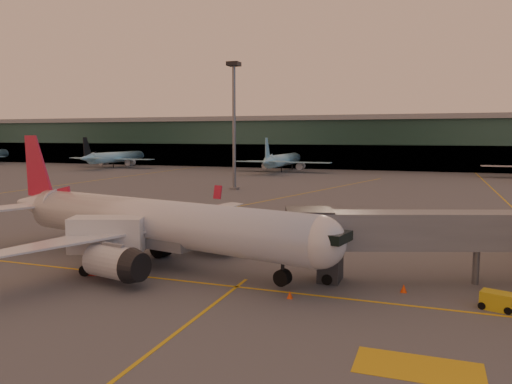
% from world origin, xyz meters
% --- Properties ---
extents(ground, '(600.00, 600.00, 0.00)m').
position_xyz_m(ground, '(0.00, 0.00, 0.00)').
color(ground, '#4C4F54').
rests_on(ground, ground).
extents(taxi_markings, '(100.12, 173.00, 0.01)m').
position_xyz_m(taxi_markings, '(-7.32, 44.49, 0.01)').
color(taxi_markings, gold).
rests_on(taxi_markings, ground).
extents(terminal, '(400.00, 20.00, 17.60)m').
position_xyz_m(terminal, '(0.00, 141.79, 8.76)').
color(terminal, '#19382D').
rests_on(terminal, ground).
extents(mast_west_near, '(2.40, 2.40, 25.60)m').
position_xyz_m(mast_west_near, '(-20.00, 66.00, 14.86)').
color(mast_west_near, slate).
rests_on(mast_west_near, ground).
extents(distant_aircraft_row, '(290.00, 34.00, 13.00)m').
position_xyz_m(distant_aircraft_row, '(-21.00, 118.00, 0.00)').
color(distant_aircraft_row, '#8DD0EB').
rests_on(distant_aircraft_row, ground).
extents(main_airplane, '(36.35, 33.06, 11.07)m').
position_xyz_m(main_airplane, '(-4.52, 8.52, 3.60)').
color(main_airplane, silver).
rests_on(main_airplane, ground).
extents(jet_bridge, '(28.70, 12.35, 5.60)m').
position_xyz_m(jet_bridge, '(22.92, 12.24, 3.85)').
color(jet_bridge, slate).
rests_on(jet_bridge, ground).
extents(catering_truck, '(6.33, 4.32, 4.52)m').
position_xyz_m(catering_truck, '(-6.28, 5.26, 2.57)').
color(catering_truck, '#A81B18').
rests_on(catering_truck, ground).
extents(gpu_cart, '(2.24, 1.74, 1.15)m').
position_xyz_m(gpu_cart, '(22.45, 6.11, 0.56)').
color(gpu_cart, gold).
rests_on(gpu_cart, ground).
extents(cone_nose, '(0.46, 0.46, 0.59)m').
position_xyz_m(cone_nose, '(16.65, 7.80, 0.28)').
color(cone_nose, '#FC470D').
rests_on(cone_nose, ground).
extents(cone_fwd, '(0.41, 0.41, 0.52)m').
position_xyz_m(cone_fwd, '(9.40, 3.82, 0.25)').
color(cone_fwd, '#FC470D').
rests_on(cone_fwd, ground).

